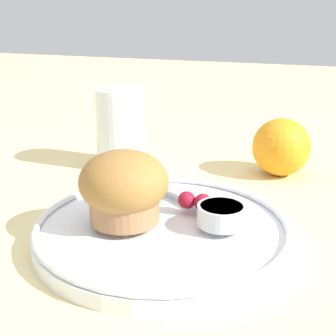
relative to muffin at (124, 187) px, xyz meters
The scene contains 8 objects.
ground_plane 0.06m from the muffin, 16.98° to the left, with size 3.00×3.00×0.00m, color beige.
plate 0.06m from the muffin, 10.88° to the left, with size 0.25×0.25×0.02m.
muffin is the anchor object (origin of this frame).
cream_ramekin 0.09m from the muffin, 14.67° to the left, with size 0.05×0.05×0.02m.
berry_pair 0.08m from the muffin, 39.98° to the left, with size 0.03×0.02×0.02m.
butter_knife 0.09m from the muffin, 66.13° to the left, with size 0.16×0.11×0.00m.
orange_fruit 0.27m from the muffin, 64.37° to the left, with size 0.08×0.08×0.08m.
juice_glass 0.22m from the muffin, 116.88° to the left, with size 0.07×0.07×0.11m.
Camera 1 is at (0.15, -0.38, 0.21)m, focal length 50.00 mm.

